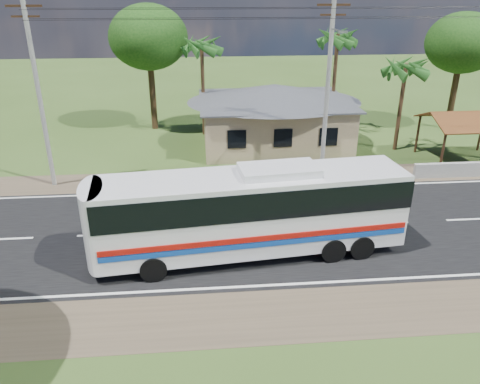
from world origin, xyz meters
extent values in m
plane|color=#324C1B|center=(0.00, 0.00, 0.00)|extent=(120.00, 120.00, 0.00)
cube|color=black|center=(0.00, 0.00, 0.01)|extent=(120.00, 10.00, 0.02)
cube|color=brown|center=(0.00, 6.50, 0.01)|extent=(120.00, 3.00, 0.01)
cube|color=brown|center=(0.00, -6.50, 0.01)|extent=(120.00, 3.00, 0.01)
cube|color=silver|center=(0.00, 4.70, 0.03)|extent=(120.00, 0.15, 0.01)
cube|color=silver|center=(0.00, -4.70, 0.03)|extent=(120.00, 0.15, 0.01)
cube|color=silver|center=(0.00, 0.00, 0.03)|extent=(120.00, 0.15, 0.01)
cube|color=tan|center=(1.00, 13.00, 1.60)|extent=(10.00, 8.00, 3.20)
cube|color=#4C4F54|center=(1.00, 13.00, 3.25)|extent=(10.60, 8.60, 0.10)
pyramid|color=#4C4F54|center=(1.00, 13.00, 4.40)|extent=(12.40, 10.00, 1.20)
cube|color=black|center=(-2.00, 8.98, 1.70)|extent=(1.20, 0.08, 1.20)
cube|color=black|center=(1.00, 8.98, 1.70)|extent=(1.20, 0.08, 1.20)
cube|color=black|center=(4.00, 8.98, 1.70)|extent=(1.20, 0.08, 1.20)
cylinder|color=#382514|center=(10.70, 6.70, 1.30)|extent=(0.16, 0.16, 2.60)
cylinder|color=#382514|center=(10.70, 10.30, 1.30)|extent=(0.16, 0.16, 2.60)
cube|color=brown|center=(13.00, 7.40, 2.90)|extent=(5.20, 2.28, 0.90)
cube|color=brown|center=(13.00, 9.60, 2.90)|extent=(5.20, 2.28, 0.90)
cube|color=#382514|center=(13.00, 8.50, 3.25)|extent=(5.20, 0.12, 0.12)
cube|color=#9E9E99|center=(12.00, 5.60, 0.45)|extent=(7.00, 0.30, 0.90)
cylinder|color=#9E9E99|center=(-13.00, 6.50, 5.50)|extent=(0.26, 0.26, 11.00)
cube|color=#382514|center=(-13.00, 6.50, 9.80)|extent=(1.80, 0.12, 0.12)
cube|color=#382514|center=(-13.00, 6.50, 9.30)|extent=(1.40, 0.10, 0.10)
cylinder|color=#9E9E99|center=(3.00, 6.50, 5.50)|extent=(0.26, 0.26, 11.00)
cube|color=#382514|center=(3.00, 6.50, 9.80)|extent=(1.80, 0.12, 0.12)
cube|color=#382514|center=(3.00, 6.50, 9.30)|extent=(1.40, 0.10, 0.10)
cylinder|color=gray|center=(3.00, 5.50, 8.60)|extent=(0.08, 2.00, 0.08)
cube|color=gray|center=(3.00, 4.50, 8.60)|extent=(0.50, 0.18, 0.12)
cylinder|color=black|center=(-5.00, 6.50, 9.60)|extent=(16.00, 0.02, 0.02)
cylinder|color=black|center=(10.50, 6.50, 9.60)|extent=(15.00, 0.02, 0.02)
cylinder|color=#47301E|center=(9.50, 11.00, 3.00)|extent=(0.28, 0.28, 6.00)
cylinder|color=#47301E|center=(6.00, 15.50, 3.75)|extent=(0.28, 0.28, 7.50)
cylinder|color=#47301E|center=(-4.00, 16.00, 3.50)|extent=(0.28, 0.28, 7.00)
cylinder|color=#47301E|center=(-8.00, 18.00, 2.97)|extent=(0.50, 0.50, 5.95)
ellipsoid|color=#15390F|center=(-8.00, 18.00, 7.15)|extent=(6.00, 6.00, 4.92)
cylinder|color=#47301E|center=(16.00, 16.00, 2.80)|extent=(0.50, 0.50, 5.60)
ellipsoid|color=#15390F|center=(16.00, 16.00, 6.72)|extent=(5.60, 5.60, 4.59)
cube|color=silver|center=(-2.26, -2.26, 2.08)|extent=(13.00, 3.98, 3.20)
cube|color=black|center=(-2.26, -2.26, 2.88)|extent=(13.06, 4.05, 1.17)
cube|color=black|center=(-8.62, -2.92, 2.51)|extent=(0.38, 2.45, 1.92)
cube|color=#9E1009|center=(-2.12, -3.60, 1.49)|extent=(12.52, 1.35, 0.23)
cube|color=#0D3B93|center=(-2.12, -3.60, 1.23)|extent=(12.52, 1.35, 0.23)
cube|color=silver|center=(-1.20, -2.15, 3.84)|extent=(3.36, 2.03, 0.32)
cylinder|color=black|center=(-6.38, -3.92, 0.53)|extent=(1.10, 0.48, 1.07)
cylinder|color=black|center=(-6.63, -1.48, 0.53)|extent=(1.10, 0.48, 1.07)
cylinder|color=black|center=(1.05, -3.14, 0.53)|extent=(1.10, 0.48, 1.07)
cylinder|color=black|center=(0.79, -0.71, 0.53)|extent=(1.10, 0.48, 1.07)
cylinder|color=black|center=(2.32, -3.01, 0.53)|extent=(1.10, 0.48, 1.07)
cylinder|color=black|center=(2.07, -0.57, 0.53)|extent=(1.10, 0.48, 1.07)
imported|color=black|center=(0.21, 6.06, 0.45)|extent=(1.74, 0.70, 0.90)
camera|label=1|loc=(-4.36, -19.74, 10.72)|focal=35.00mm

